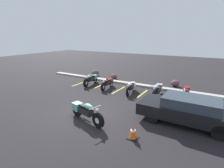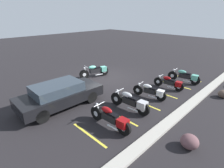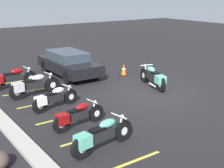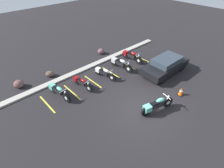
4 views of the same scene
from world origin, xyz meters
name	(u,v)px [view 4 (image 4 of 4)]	position (x,y,z in m)	size (l,w,h in m)	color
ground	(143,110)	(0.00, 0.00, 0.00)	(60.00, 60.00, 0.00)	black
motorcycle_teal_featured	(156,105)	(0.44, -0.60, 0.49)	(2.31, 0.93, 0.93)	black
parked_bike_0	(58,91)	(-3.21, 4.74, 0.46)	(0.70, 2.21, 0.87)	black
parked_bike_1	(81,82)	(-1.46, 4.52, 0.42)	(0.59, 1.99, 0.78)	black
parked_bike_2	(104,73)	(0.55, 4.40, 0.42)	(0.69, 2.01, 0.80)	black
parked_bike_3	(120,63)	(2.43, 4.48, 0.49)	(0.65, 2.32, 0.91)	black
parked_bike_4	(131,56)	(4.14, 4.81, 0.47)	(0.63, 2.26, 0.89)	black
car_black	(165,65)	(4.68, 1.58, 0.68)	(4.33, 1.87, 1.29)	black
concrete_curb	(84,69)	(0.00, 6.40, 0.06)	(18.00, 0.50, 0.12)	#A8A399
landscape_rock_0	(101,51)	(2.97, 7.65, 0.26)	(0.65, 0.64, 0.52)	brown
landscape_rock_1	(19,84)	(-4.84, 7.59, 0.28)	(0.69, 0.68, 0.56)	brown
landscape_rock_2	(50,74)	(-2.52, 7.37, 0.23)	(0.68, 0.56, 0.46)	brown
traffic_cone	(181,92)	(3.03, -0.84, 0.29)	(0.40, 0.40, 0.61)	black
stall_line_0	(47,104)	(-4.20, 4.51, 0.00)	(0.10, 2.10, 0.00)	gold
stall_line_1	(72,92)	(-2.34, 4.51, 0.00)	(0.10, 2.10, 0.00)	gold
stall_line_2	(93,82)	(-0.48, 4.51, 0.00)	(0.10, 2.10, 0.00)	gold
stall_line_3	(111,73)	(1.39, 4.51, 0.00)	(0.10, 2.10, 0.00)	gold
stall_line_4	(126,65)	(3.25, 4.51, 0.00)	(0.10, 2.10, 0.00)	gold
stall_line_5	(140,58)	(5.11, 4.51, 0.00)	(0.10, 2.10, 0.00)	gold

